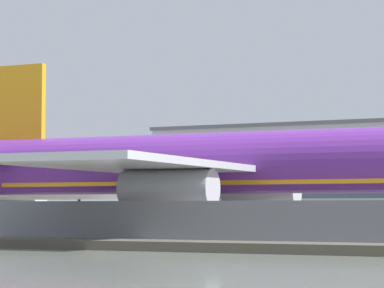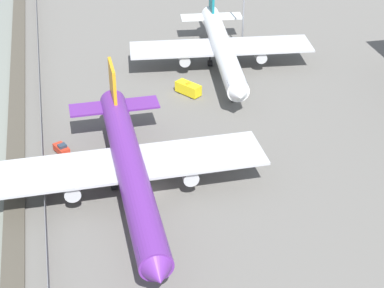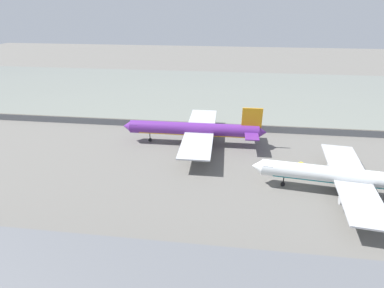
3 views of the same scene
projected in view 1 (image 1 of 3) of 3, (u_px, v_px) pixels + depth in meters
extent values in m
plane|color=#66635E|center=(234.00, 237.00, 67.10)|extent=(500.00, 500.00, 0.00)
cube|color=#474238|center=(93.00, 244.00, 48.46)|extent=(320.00, 3.00, 0.50)
cube|color=slate|center=(133.00, 223.00, 52.63)|extent=(280.00, 0.08, 2.58)
cylinder|color=slate|center=(133.00, 223.00, 52.63)|extent=(0.10, 0.10, 2.58)
cylinder|color=#602889|center=(232.00, 163.00, 64.00)|extent=(42.98, 4.69, 4.36)
cube|color=orange|center=(232.00, 180.00, 63.92)|extent=(36.53, 3.77, 0.78)
cube|color=#B7BABF|center=(253.00, 175.00, 74.24)|extent=(9.61, 20.69, 0.44)
cube|color=#B7BABF|center=(138.00, 165.00, 55.41)|extent=(9.61, 20.69, 0.44)
cylinder|color=#B7BABF|center=(261.00, 192.00, 72.12)|extent=(6.03, 2.44, 2.40)
cylinder|color=#B7BABF|center=(168.00, 188.00, 56.31)|extent=(6.03, 2.44, 2.40)
cube|color=orange|center=(9.00, 112.00, 71.88)|extent=(6.45, 0.57, 7.40)
cube|color=#602889|center=(35.00, 165.00, 75.06)|extent=(4.35, 7.59, 0.35)
cylinder|color=black|center=(205.00, 212.00, 67.06)|extent=(0.35, 0.35, 2.55)
cylinder|color=black|center=(205.00, 229.00, 66.97)|extent=(1.41, 0.99, 1.40)
cylinder|color=black|center=(179.00, 212.00, 62.88)|extent=(0.35, 0.35, 2.55)
cylinder|color=black|center=(179.00, 230.00, 62.80)|extent=(1.41, 0.99, 1.40)
cone|color=white|center=(135.00, 179.00, 92.05)|extent=(3.10, 4.19, 3.91)
cube|color=#232D3D|center=(113.00, 174.00, 93.46)|extent=(2.64, 3.73, 1.24)
cube|color=#B7BABF|center=(25.00, 188.00, 111.63)|extent=(10.68, 19.69, 0.41)
cylinder|color=#B7BABF|center=(24.00, 199.00, 109.65)|extent=(5.72, 2.86, 2.27)
cylinder|color=black|center=(79.00, 211.00, 95.39)|extent=(0.29, 0.29, 2.41)
cylinder|color=black|center=(79.00, 222.00, 95.30)|extent=(1.20, 0.58, 1.15)
cylinder|color=black|center=(14.00, 225.00, 89.78)|extent=(0.81, 0.67, 0.84)
cylinder|color=black|center=(14.00, 225.00, 91.60)|extent=(0.81, 0.67, 0.84)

